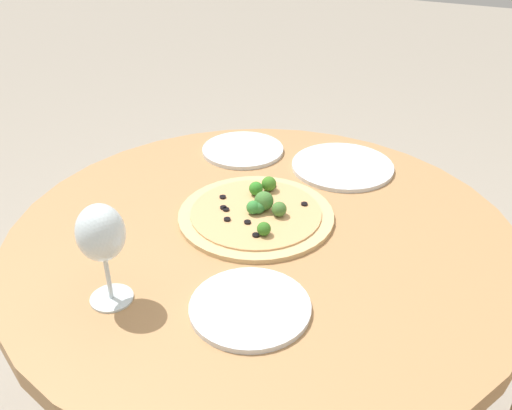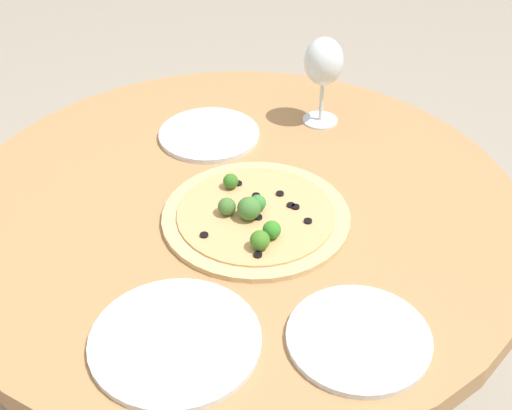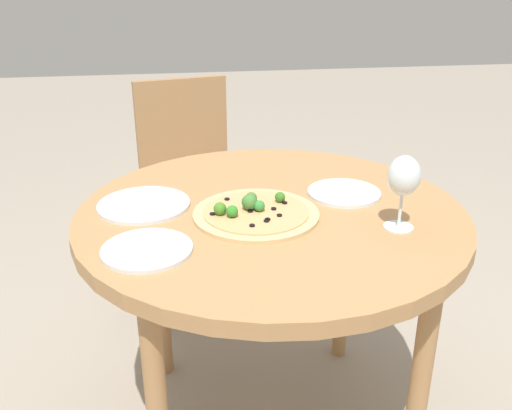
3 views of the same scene
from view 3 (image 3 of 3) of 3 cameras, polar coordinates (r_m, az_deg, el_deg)
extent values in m
cylinder|color=#A87A4C|center=(1.50, 1.54, -1.11)|extent=(1.02, 1.02, 0.04)
cylinder|color=#A87A4C|center=(1.54, 15.88, -18.06)|extent=(0.05, 0.05, 0.70)
cylinder|color=#A87A4C|center=(2.01, 8.80, -6.45)|extent=(0.05, 0.05, 0.70)
cylinder|color=#A87A4C|center=(1.94, -9.57, -7.83)|extent=(0.05, 0.05, 0.70)
cube|color=#997047|center=(2.34, -5.95, -0.51)|extent=(0.47, 0.47, 0.04)
cube|color=#997047|center=(2.42, -7.35, 6.84)|extent=(0.11, 0.38, 0.48)
cylinder|color=#997047|center=(2.26, -8.82, -7.68)|extent=(0.04, 0.04, 0.38)
cylinder|color=#997047|center=(2.33, -0.59, -6.25)|extent=(0.04, 0.04, 0.38)
cylinder|color=#997047|center=(2.55, -10.45, -3.91)|extent=(0.04, 0.04, 0.38)
cylinder|color=#997047|center=(2.62, -3.12, -2.77)|extent=(0.04, 0.04, 0.38)
cylinder|color=tan|center=(1.45, 0.00, -0.90)|extent=(0.32, 0.32, 0.01)
cylinder|color=tan|center=(1.45, 0.00, -0.65)|extent=(0.27, 0.27, 0.00)
sphere|color=#348136|center=(1.44, 0.34, -0.09)|extent=(0.03, 0.03, 0.03)
sphere|color=#407532|center=(1.45, -0.66, 0.29)|extent=(0.04, 0.04, 0.04)
sphere|color=#437130|center=(1.49, -0.48, 0.72)|extent=(0.03, 0.03, 0.03)
sphere|color=#3E7823|center=(1.42, -3.63, -0.36)|extent=(0.03, 0.03, 0.03)
sphere|color=#318025|center=(1.41, -2.41, -0.64)|extent=(0.03, 0.03, 0.03)
sphere|color=#347021|center=(1.50, 2.42, 0.80)|extent=(0.03, 0.03, 0.03)
sphere|color=#347735|center=(1.45, 0.04, 0.00)|extent=(0.03, 0.03, 0.03)
cylinder|color=black|center=(1.49, 2.89, 0.23)|extent=(0.01, 0.01, 0.00)
cylinder|color=black|center=(1.37, -0.39, -2.06)|extent=(0.01, 0.01, 0.00)
cylinder|color=black|center=(1.51, -2.92, 0.60)|extent=(0.01, 0.01, 0.00)
cylinder|color=black|center=(1.43, -4.38, -0.89)|extent=(0.01, 0.01, 0.00)
cylinder|color=black|center=(1.42, 2.36, -1.03)|extent=(0.01, 0.01, 0.00)
cylinder|color=black|center=(1.40, 1.18, -1.44)|extent=(0.01, 0.01, 0.00)
cylinder|color=black|center=(1.44, -0.59, -0.62)|extent=(0.01, 0.01, 0.00)
cylinder|color=black|center=(1.39, 1.05, -1.59)|extent=(0.01, 0.01, 0.00)
cylinder|color=black|center=(1.46, 1.97, -0.36)|extent=(0.01, 0.01, 0.00)
cylinder|color=black|center=(1.45, 0.12, -0.51)|extent=(0.01, 0.01, 0.00)
cylinder|color=silver|center=(1.43, 14.04, -2.15)|extent=(0.07, 0.07, 0.00)
cylinder|color=silver|center=(1.41, 14.21, -0.57)|extent=(0.01, 0.01, 0.08)
ellipsoid|color=silver|center=(1.38, 14.58, 2.86)|extent=(0.08, 0.08, 0.10)
cylinder|color=silver|center=(1.53, -11.15, 0.03)|extent=(0.24, 0.24, 0.01)
cylinder|color=silver|center=(1.60, 8.80, 1.22)|extent=(0.20, 0.20, 0.01)
cylinder|color=silver|center=(1.30, -10.85, -4.41)|extent=(0.21, 0.21, 0.01)
camera|label=1|loc=(2.04, 26.61, 22.26)|focal=40.00mm
camera|label=2|loc=(1.49, -43.64, 23.70)|focal=50.00mm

